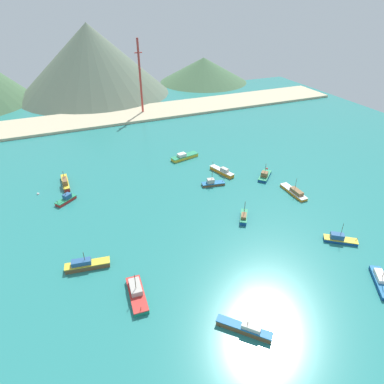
% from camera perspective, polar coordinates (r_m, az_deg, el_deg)
% --- Properties ---
extents(ground, '(260.00, 280.00, 0.50)m').
position_cam_1_polar(ground, '(99.81, 0.78, -3.41)').
color(ground, teal).
extents(fishing_boat_0, '(10.70, 3.91, 4.89)m').
position_cam_1_polar(fishing_boat_0, '(84.48, -17.73, -11.82)').
color(fishing_boat_0, brown).
rests_on(fishing_boat_0, ground).
extents(fishing_boat_1, '(8.27, 8.01, 5.56)m').
position_cam_1_polar(fishing_boat_1, '(119.65, 12.41, 2.78)').
color(fishing_boat_1, '#14478C').
rests_on(fishing_boat_1, ground).
extents(fishing_boat_2, '(9.06, 9.21, 5.99)m').
position_cam_1_polar(fishing_boat_2, '(70.12, 9.09, -22.19)').
color(fishing_boat_2, brown).
rests_on(fishing_boat_2, ground).
extents(fishing_boat_3, '(6.82, 5.96, 6.57)m').
position_cam_1_polar(fishing_boat_3, '(110.68, -20.86, -1.19)').
color(fishing_boat_3, red).
rests_on(fishing_boat_3, ground).
extents(fishing_boat_4, '(2.16, 10.92, 5.38)m').
position_cam_1_polar(fishing_boat_4, '(120.15, -20.99, 1.55)').
color(fishing_boat_4, red).
rests_on(fishing_boat_4, ground).
extents(fishing_boat_5, '(5.40, 6.77, 6.26)m').
position_cam_1_polar(fishing_boat_5, '(96.93, 8.90, -4.26)').
color(fishing_boat_5, '#14478C').
rests_on(fishing_boat_5, ground).
extents(fishing_boat_6, '(11.60, 5.48, 2.46)m').
position_cam_1_polar(fishing_boat_6, '(130.64, -1.35, 6.13)').
color(fishing_boat_6, gold).
rests_on(fishing_boat_6, ground).
extents(fishing_boat_7, '(3.90, 10.58, 6.32)m').
position_cam_1_polar(fishing_boat_7, '(75.73, -9.52, -16.78)').
color(fishing_boat_7, '#198466').
rests_on(fishing_boat_7, ground).
extents(fishing_boat_8, '(5.32, 10.53, 2.78)m').
position_cam_1_polar(fishing_boat_8, '(120.07, 5.23, 3.58)').
color(fishing_boat_8, orange).
rests_on(fishing_boat_8, ground).
extents(fishing_boat_9, '(7.42, 9.76, 6.19)m').
position_cam_1_polar(fishing_boat_9, '(88.33, 29.74, -13.20)').
color(fishing_boat_9, '#14478C').
rests_on(fishing_boat_9, ground).
extents(fishing_boat_10, '(2.76, 11.16, 5.80)m').
position_cam_1_polar(fishing_boat_10, '(112.53, 17.21, 0.03)').
color(fishing_boat_10, orange).
rests_on(fishing_boat_10, ground).
extents(fishing_boat_11, '(8.29, 6.99, 5.94)m').
position_cam_1_polar(fishing_boat_11, '(96.17, 24.05, -7.38)').
color(fishing_boat_11, '#14478C').
rests_on(fishing_boat_11, ground).
extents(fishing_boat_12, '(8.09, 3.77, 5.46)m').
position_cam_1_polar(fishing_boat_12, '(112.53, 3.55, 1.57)').
color(fishing_boat_12, brown).
rests_on(fishing_boat_12, ground).
extents(buoy_0, '(0.86, 0.86, 0.86)m').
position_cam_1_polar(buoy_0, '(118.58, -24.98, -0.31)').
color(buoy_0, silver).
rests_on(buoy_0, ground).
extents(buoy_1, '(0.80, 0.80, 0.80)m').
position_cam_1_polar(buoy_1, '(125.97, 12.77, 3.93)').
color(buoy_1, red).
rests_on(buoy_1, ground).
extents(beach_strip, '(247.00, 25.90, 1.20)m').
position_cam_1_polar(beach_strip, '(181.46, -11.45, 12.87)').
color(beach_strip, '#C6B793').
rests_on(beach_strip, ground).
extents(hill_central, '(92.11, 92.11, 40.76)m').
position_cam_1_polar(hill_central, '(224.29, -16.98, 20.95)').
color(hill_central, '#60705B').
rests_on(hill_central, ground).
extents(hill_east, '(61.91, 61.91, 16.33)m').
position_cam_1_polar(hill_east, '(249.91, 1.98, 20.30)').
color(hill_east, '#476B47').
rests_on(hill_east, ground).
extents(radio_tower, '(3.72, 2.98, 37.21)m').
position_cam_1_polar(radio_tower, '(178.76, -8.92, 18.96)').
color(radio_tower, '#B7332D').
rests_on(radio_tower, ground).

